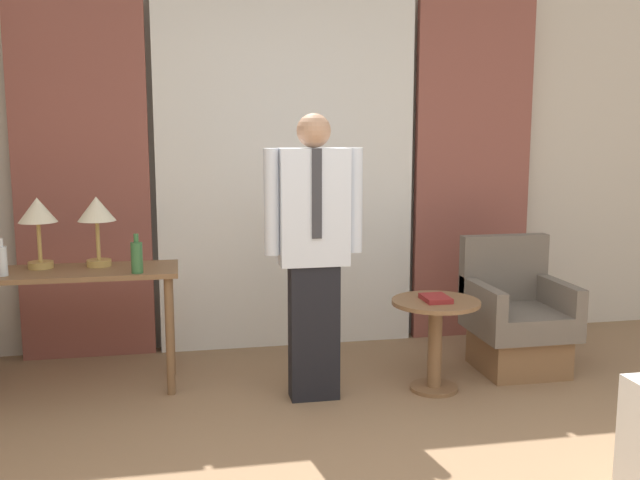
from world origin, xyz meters
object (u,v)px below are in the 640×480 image
at_px(table_lamp_right, 97,215).
at_px(desk, 69,290).
at_px(bottle_by_lamp, 137,257).
at_px(book, 436,298).
at_px(table_lamp_left, 38,216).
at_px(person, 314,246).
at_px(armchair, 516,322).
at_px(bottle_near_edge, 2,260).
at_px(side_table, 435,329).

bearing_deg(table_lamp_right, desk, -149.67).
xyz_separation_m(bottle_by_lamp, book, (1.76, -0.26, -0.27)).
bearing_deg(table_lamp_right, table_lamp_left, 180.00).
height_order(table_lamp_left, book, table_lamp_left).
distance_m(person, armchair, 1.56).
height_order(table_lamp_left, bottle_near_edge, table_lamp_left).
bearing_deg(table_lamp_left, table_lamp_right, 0.00).
relative_size(person, book, 8.29).
relative_size(bottle_near_edge, book, 1.08).
distance_m(person, side_table, 0.92).
xyz_separation_m(desk, book, (2.17, -0.43, -0.05)).
bearing_deg(person, book, -2.62).
distance_m(bottle_by_lamp, person, 1.04).
height_order(table_lamp_left, side_table, table_lamp_left).
distance_m(table_lamp_right, person, 1.36).
height_order(person, armchair, person).
distance_m(bottle_by_lamp, side_table, 1.84).
distance_m(table_lamp_left, book, 2.45).
height_order(bottle_by_lamp, person, person).
bearing_deg(book, side_table, 61.56).
bearing_deg(armchair, book, -157.15).
xyz_separation_m(bottle_near_edge, book, (2.51, -0.32, -0.26)).
relative_size(bottle_near_edge, bottle_by_lamp, 0.94).
xyz_separation_m(table_lamp_right, bottle_near_edge, (-0.51, -0.20, -0.23)).
distance_m(table_lamp_right, bottle_by_lamp, 0.42).
height_order(table_lamp_right, bottle_by_lamp, table_lamp_right).
xyz_separation_m(table_lamp_left, side_table, (2.35, -0.51, -0.69)).
relative_size(desk, person, 0.77).
height_order(table_lamp_right, side_table, table_lamp_right).
bearing_deg(table_lamp_right, bottle_by_lamp, -47.47).
height_order(bottle_near_edge, armchair, bottle_near_edge).
bearing_deg(table_lamp_right, side_table, -14.34).
distance_m(table_lamp_left, side_table, 2.50).
bearing_deg(table_lamp_right, person, -21.39).
bearing_deg(armchair, desk, 177.16).
xyz_separation_m(bottle_near_edge, side_table, (2.52, -0.31, -0.46)).
bearing_deg(bottle_by_lamp, armchair, 0.59).
height_order(desk, table_lamp_right, table_lamp_right).
xyz_separation_m(desk, table_lamp_left, (-0.17, 0.10, 0.44)).
distance_m(bottle_near_edge, armchair, 3.24).
relative_size(bottle_by_lamp, book, 1.15).
distance_m(table_lamp_left, person, 1.68).
height_order(desk, armchair, armchair).
bearing_deg(bottle_near_edge, table_lamp_right, 21.58).
relative_size(table_lamp_left, bottle_by_lamp, 1.84).
distance_m(bottle_near_edge, bottle_by_lamp, 0.76).
bearing_deg(bottle_near_edge, book, -7.35).
distance_m(desk, bottle_near_edge, 0.42).
height_order(desk, bottle_by_lamp, bottle_by_lamp).
xyz_separation_m(desk, bottle_near_edge, (-0.34, -0.10, 0.21)).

